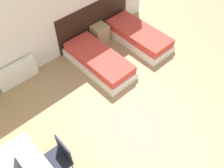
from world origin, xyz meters
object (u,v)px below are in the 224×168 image
(bed_near_door, at_px, (138,36))
(chair_near_laptop, at_px, (57,159))
(nightstand, at_px, (100,33))
(bed_near_window, at_px, (99,61))

(bed_near_door, bearing_deg, chair_near_laptop, -157.09)
(nightstand, xyz_separation_m, chair_near_laptop, (-3.02, -2.37, 0.27))
(bed_near_window, distance_m, chair_near_laptop, 2.80)
(bed_near_window, height_order, chair_near_laptop, chair_near_laptop)
(bed_near_window, relative_size, bed_near_door, 1.00)
(bed_near_door, bearing_deg, nightstand, 132.68)
(nightstand, bearing_deg, bed_near_door, -47.32)
(chair_near_laptop, bearing_deg, bed_near_door, 24.16)
(bed_near_door, bearing_deg, bed_near_window, 180.00)
(bed_near_window, xyz_separation_m, nightstand, (0.73, 0.79, 0.04))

